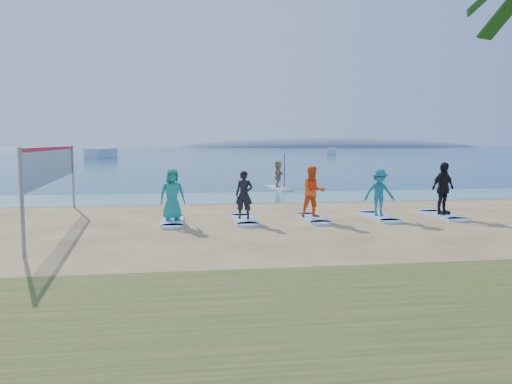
{
  "coord_description": "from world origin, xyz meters",
  "views": [
    {
      "loc": [
        -1.72,
        -12.98,
        2.58
      ],
      "look_at": [
        0.47,
        2.0,
        1.1
      ],
      "focal_mm": 35.0,
      "sensor_mm": 36.0,
      "label": 1
    }
  ],
  "objects": [
    {
      "name": "ground",
      "position": [
        0.0,
        0.0,
        0.0
      ],
      "size": [
        600.0,
        600.0,
        0.0
      ],
      "primitive_type": "plane",
      "color": "tan",
      "rests_on": "ground"
    },
    {
      "name": "shallow_water",
      "position": [
        0.0,
        10.5,
        0.01
      ],
      "size": [
        600.0,
        600.0,
        0.0
      ],
      "primitive_type": "plane",
      "color": "teal",
      "rests_on": "ground"
    },
    {
      "name": "ocean",
      "position": [
        0.0,
        160.0,
        0.01
      ],
      "size": [
        600.0,
        600.0,
        0.0
      ],
      "primitive_type": "plane",
      "color": "navy",
      "rests_on": "ground"
    },
    {
      "name": "island_ridge",
      "position": [
        95.0,
        300.0,
        0.0
      ],
      "size": [
        220.0,
        56.0,
        18.0
      ],
      "primitive_type": "ellipsoid",
      "color": "slate",
      "rests_on": "ground"
    },
    {
      "name": "volleyball_net",
      "position": [
        -5.75,
        3.41,
        1.9
      ],
      "size": [
        0.85,
        9.06,
        2.5
      ],
      "rotation": [
        0.0,
        0.0,
        0.08
      ],
      "color": "gray",
      "rests_on": "ground"
    },
    {
      "name": "paddleboard",
      "position": [
        3.55,
        14.5,
        0.06
      ],
      "size": [
        1.09,
        3.07,
        0.12
      ],
      "primitive_type": "cube",
      "rotation": [
        0.0,
        0.0,
        0.13
      ],
      "color": "silver",
      "rests_on": "ground"
    },
    {
      "name": "paddleboarder",
      "position": [
        3.55,
        14.5,
        0.86
      ],
      "size": [
        0.52,
        1.4,
        1.48
      ],
      "primitive_type": "imported",
      "rotation": [
        0.0,
        0.0,
        1.51
      ],
      "color": "tan",
      "rests_on": "paddleboard"
    },
    {
      "name": "boat_offshore_a",
      "position": [
        -15.58,
        75.35,
        0.0
      ],
      "size": [
        4.42,
        8.73,
        1.73
      ],
      "primitive_type": "cube",
      "rotation": [
        0.0,
        0.0,
        -0.26
      ],
      "color": "silver",
      "rests_on": "ground"
    },
    {
      "name": "boat_offshore_b",
      "position": [
        32.8,
        100.6,
        0.0
      ],
      "size": [
        3.59,
        5.86,
        1.54
      ],
      "primitive_type": "cube",
      "rotation": [
        0.0,
        0.0,
        -0.31
      ],
      "color": "silver",
      "rests_on": "ground"
    },
    {
      "name": "surfboard_0",
      "position": [
        -2.09,
        3.33,
        0.04
      ],
      "size": [
        0.7,
        2.2,
        0.09
      ],
      "primitive_type": "cube",
      "color": "#A4C9FF",
      "rests_on": "ground"
    },
    {
      "name": "student_0",
      "position": [
        -2.09,
        3.33,
        0.93
      ],
      "size": [
        0.92,
        0.71,
        1.67
      ],
      "primitive_type": "imported",
      "rotation": [
        0.0,
        0.0,
        0.24
      ],
      "color": "teal",
      "rests_on": "surfboard_0"
    },
    {
      "name": "surfboard_1",
      "position": [
        0.26,
        3.33,
        0.04
      ],
      "size": [
        0.7,
        2.2,
        0.09
      ],
      "primitive_type": "cube",
      "color": "#A4C9FF",
      "rests_on": "ground"
    },
    {
      "name": "student_1",
      "position": [
        0.26,
        3.33,
        0.89
      ],
      "size": [
        0.67,
        0.54,
        1.59
      ],
      "primitive_type": "imported",
      "rotation": [
        0.0,
        0.0,
        -0.3
      ],
      "color": "black",
      "rests_on": "surfboard_1"
    },
    {
      "name": "surfboard_2",
      "position": [
        2.61,
        3.33,
        0.04
      ],
      "size": [
        0.7,
        2.2,
        0.09
      ],
      "primitive_type": "cube",
      "color": "#A4C9FF",
      "rests_on": "ground"
    },
    {
      "name": "student_2",
      "position": [
        2.61,
        3.33,
        0.95
      ],
      "size": [
        0.85,
        0.66,
        1.72
      ],
      "primitive_type": "imported",
      "rotation": [
        0.0,
        0.0,
        0.02
      ],
      "color": "#FF591A",
      "rests_on": "surfboard_2"
    },
    {
      "name": "surfboard_3",
      "position": [
        4.96,
        3.33,
        0.04
      ],
      "size": [
        0.7,
        2.2,
        0.09
      ],
      "primitive_type": "cube",
      "color": "#A4C9FF",
      "rests_on": "ground"
    },
    {
      "name": "student_3",
      "position": [
        4.96,
        3.33,
        0.89
      ],
      "size": [
        1.1,
        0.71,
        1.61
      ],
      "primitive_type": "imported",
      "rotation": [
        0.0,
        0.0,
        -0.11
      ],
      "color": "teal",
      "rests_on": "surfboard_3"
    },
    {
      "name": "surfboard_4",
      "position": [
        7.31,
        3.33,
        0.04
      ],
      "size": [
        0.7,
        2.2,
        0.09
      ],
      "primitive_type": "cube",
      "color": "#A4C9FF",
      "rests_on": "ground"
    },
    {
      "name": "student_4",
      "position": [
        7.31,
        3.33,
        1.01
      ],
      "size": [
        1.16,
        0.84,
        1.83
      ],
      "primitive_type": "imported",
      "rotation": [
        0.0,
        0.0,
        0.42
      ],
      "color": "black",
      "rests_on": "surfboard_4"
    }
  ]
}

